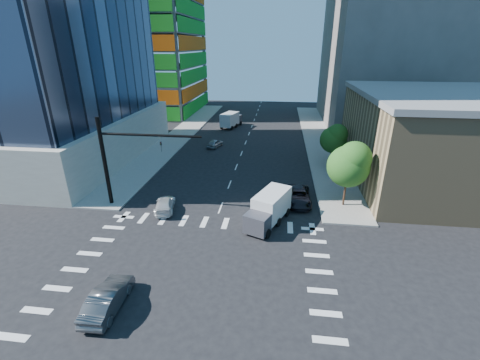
# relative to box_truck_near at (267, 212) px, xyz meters

# --- Properties ---
(ground) EXTENTS (160.00, 160.00, 0.00)m
(ground) POSITION_rel_box_truck_near_xyz_m (-4.87, -9.39, -1.27)
(ground) COLOR black
(ground) RESTS_ON ground
(road_markings) EXTENTS (20.00, 20.00, 0.01)m
(road_markings) POSITION_rel_box_truck_near_xyz_m (-4.87, -9.39, -1.27)
(road_markings) COLOR silver
(road_markings) RESTS_ON ground
(sidewalk_ne) EXTENTS (5.00, 60.00, 0.15)m
(sidewalk_ne) POSITION_rel_box_truck_near_xyz_m (7.63, 30.61, -1.20)
(sidewalk_ne) COLOR gray
(sidewalk_ne) RESTS_ON ground
(sidewalk_nw) EXTENTS (5.00, 60.00, 0.15)m
(sidewalk_nw) POSITION_rel_box_truck_near_xyz_m (-17.37, 30.61, -1.20)
(sidewalk_nw) COLOR gray
(sidewalk_nw) RESTS_ON ground
(construction_building) EXTENTS (25.16, 34.50, 70.60)m
(construction_building) POSITION_rel_box_truck_near_xyz_m (-32.29, 52.54, 23.34)
(construction_building) COLOR gray
(construction_building) RESTS_ON ground
(commercial_building) EXTENTS (20.50, 22.50, 10.60)m
(commercial_building) POSITION_rel_box_truck_near_xyz_m (20.13, 12.61, 4.04)
(commercial_building) COLOR #917954
(commercial_building) RESTS_ON ground
(bg_building_ne) EXTENTS (24.00, 30.00, 28.00)m
(bg_building_ne) POSITION_rel_box_truck_near_xyz_m (22.13, 45.61, 12.73)
(bg_building_ne) COLOR #5F5955
(bg_building_ne) RESTS_ON ground
(signal_mast_nw) EXTENTS (10.20, 0.40, 9.00)m
(signal_mast_nw) POSITION_rel_box_truck_near_xyz_m (-14.87, 2.11, 4.22)
(signal_mast_nw) COLOR black
(signal_mast_nw) RESTS_ON sidewalk_nw
(tree_south) EXTENTS (4.16, 4.16, 6.82)m
(tree_south) POSITION_rel_box_truck_near_xyz_m (7.75, 4.51, 3.42)
(tree_south) COLOR #382316
(tree_south) RESTS_ON sidewalk_ne
(tree_north) EXTENTS (3.54, 3.52, 5.78)m
(tree_north) POSITION_rel_box_truck_near_xyz_m (8.05, 16.51, 2.72)
(tree_north) COLOR #382316
(tree_north) RESTS_ON sidewalk_ne
(car_nb_far) EXTENTS (2.48, 5.30, 1.47)m
(car_nb_far) POSITION_rel_box_truck_near_xyz_m (3.09, 4.82, -0.54)
(car_nb_far) COLOR black
(car_nb_far) RESTS_ON ground
(car_sb_near) EXTENTS (2.67, 4.63, 1.26)m
(car_sb_near) POSITION_rel_box_truck_near_xyz_m (-10.34, 1.50, -0.64)
(car_sb_near) COLOR white
(car_sb_near) RESTS_ON ground
(car_sb_mid) EXTENTS (2.46, 4.02, 1.28)m
(car_sb_mid) POSITION_rel_box_truck_near_xyz_m (-9.56, 23.42, -0.63)
(car_sb_mid) COLOR #95979C
(car_sb_mid) RESTS_ON ground
(car_sb_cross) EXTENTS (1.73, 4.66, 1.52)m
(car_sb_cross) POSITION_rel_box_truck_near_xyz_m (-9.45, -11.59, -0.51)
(car_sb_cross) COLOR #4F5055
(car_sb_cross) RESTS_ON ground
(box_truck_near) EXTENTS (4.27, 5.95, 2.87)m
(box_truck_near) POSITION_rel_box_truck_near_xyz_m (0.00, 0.00, 0.00)
(box_truck_near) COLOR black
(box_truck_near) RESTS_ON ground
(box_truck_far) EXTENTS (3.85, 6.13, 2.98)m
(box_truck_far) POSITION_rel_box_truck_near_xyz_m (-8.92, 37.47, 0.05)
(box_truck_far) COLOR black
(box_truck_far) RESTS_ON ground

